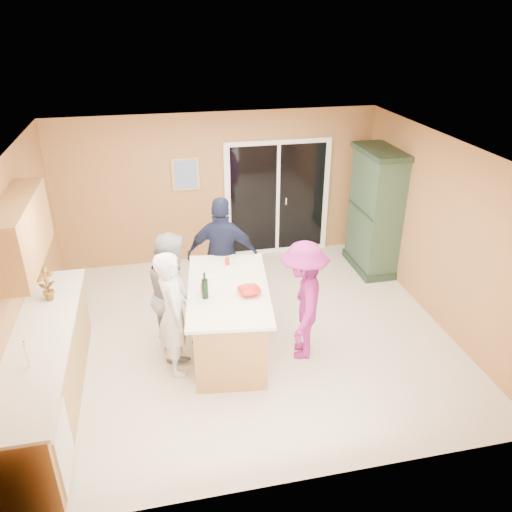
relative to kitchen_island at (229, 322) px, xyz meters
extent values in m
plane|color=beige|center=(0.30, 0.33, -0.46)|extent=(5.50, 5.50, 0.00)
cube|color=white|center=(0.30, 0.33, 2.14)|extent=(5.50, 5.00, 0.10)
cube|color=tan|center=(0.30, 2.83, 0.84)|extent=(5.50, 0.10, 2.60)
cube|color=tan|center=(0.30, -2.17, 0.84)|extent=(5.50, 0.10, 2.60)
cube|color=tan|center=(-2.45, 0.33, 0.84)|extent=(0.10, 5.00, 2.60)
cube|color=tan|center=(3.05, 0.33, 0.84)|extent=(0.10, 5.00, 2.60)
cube|color=#B18644|center=(-2.15, -0.57, -0.01)|extent=(0.60, 3.00, 0.90)
cube|color=white|center=(-2.14, -1.67, -0.06)|extent=(0.62, 0.60, 0.72)
cube|color=silver|center=(-2.13, -0.57, 0.46)|extent=(0.65, 3.05, 0.04)
cylinder|color=silver|center=(-2.15, -1.07, 0.63)|extent=(0.02, 0.02, 0.30)
cube|color=#B18644|center=(-2.28, 0.13, 1.42)|extent=(0.35, 1.60, 0.75)
cube|color=white|center=(1.35, 2.80, 0.59)|extent=(1.90, 0.05, 2.10)
cube|color=black|center=(1.35, 2.78, 0.59)|extent=(1.70, 0.03, 1.94)
cube|color=white|center=(1.35, 2.78, 0.59)|extent=(0.06, 0.04, 1.94)
cube|color=silver|center=(1.50, 2.77, 0.54)|extent=(0.02, 0.03, 0.12)
cube|color=tan|center=(-0.25, 2.81, 1.14)|extent=(0.46, 0.03, 0.56)
cube|color=#475F93|center=(-0.25, 2.80, 1.14)|extent=(0.38, 0.02, 0.48)
cube|color=#B18644|center=(0.00, 0.00, 0.01)|extent=(1.05, 1.73, 0.93)
cube|color=silver|center=(0.00, 0.00, 0.49)|extent=(1.23, 1.96, 0.04)
cube|color=black|center=(0.00, 0.00, -0.40)|extent=(0.95, 1.64, 0.11)
cube|color=#1E3121|center=(2.79, 1.85, -0.39)|extent=(0.58, 1.11, 0.13)
cube|color=#344F3A|center=(2.79, 1.85, 0.59)|extent=(0.52, 1.04, 1.96)
cube|color=#1E3121|center=(2.79, 1.85, 1.61)|extent=(0.61, 1.15, 0.08)
imported|color=silver|center=(-0.70, -0.22, 0.36)|extent=(0.44, 0.62, 1.63)
imported|color=#949497|center=(-0.66, 0.21, 0.38)|extent=(0.72, 0.88, 1.67)
imported|color=#192038|center=(0.09, 1.02, 0.44)|extent=(1.12, 0.70, 1.78)
imported|color=#9A2176|center=(0.91, -0.25, 0.34)|extent=(0.89, 1.17, 1.60)
imported|color=red|center=(0.23, -0.21, 0.55)|extent=(0.31, 0.31, 0.07)
imported|color=#A52810|center=(-2.15, 0.20, 0.70)|extent=(0.23, 0.16, 0.43)
cylinder|color=red|center=(0.09, 0.61, 0.56)|extent=(0.09, 0.09, 0.10)
cylinder|color=red|center=(-0.31, -0.09, 0.58)|extent=(0.10, 0.10, 0.13)
cylinder|color=black|center=(-0.31, -0.19, 0.64)|extent=(0.08, 0.08, 0.25)
cylinder|color=black|center=(-0.31, -0.19, 0.81)|extent=(0.03, 0.03, 0.09)
cylinder|color=white|center=(-0.17, 0.31, 0.52)|extent=(0.22, 0.22, 0.01)
camera|label=1|loc=(-0.79, -5.35, 3.65)|focal=35.00mm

